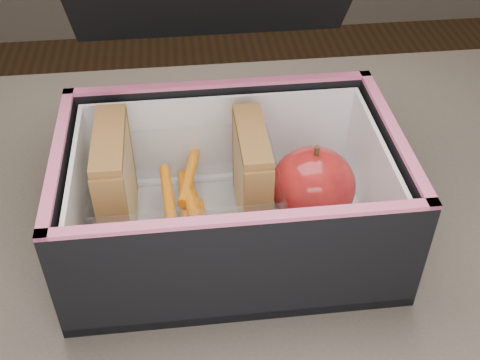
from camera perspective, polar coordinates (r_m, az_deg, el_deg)
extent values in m
cube|color=#61574B|center=(0.57, 1.79, -10.64)|extent=(1.20, 0.80, 0.03)
cube|color=#CABA7B|center=(0.56, -12.47, -0.58)|extent=(0.01, 0.09, 0.10)
cube|color=#CA5966|center=(0.56, -11.59, -0.83)|extent=(0.01, 0.09, 0.09)
cube|color=#CABA7B|center=(0.56, -10.81, -0.46)|extent=(0.01, 0.09, 0.10)
cube|color=brown|center=(0.53, -12.40, 3.85)|extent=(0.03, 0.10, 0.01)
cube|color=#CABA7B|center=(0.56, 0.32, 0.12)|extent=(0.01, 0.09, 0.09)
cube|color=#CA5966|center=(0.56, 1.09, -0.12)|extent=(0.01, 0.09, 0.09)
cube|color=#CABA7B|center=(0.56, 1.88, 0.23)|extent=(0.01, 0.09, 0.09)
cube|color=brown|center=(0.53, 1.17, 4.31)|extent=(0.03, 0.09, 0.01)
cylinder|color=orange|center=(0.57, -3.91, -4.13)|extent=(0.02, 0.08, 0.01)
cylinder|color=orange|center=(0.55, -5.14, -4.66)|extent=(0.02, 0.08, 0.01)
cylinder|color=orange|center=(0.57, -6.84, -1.49)|extent=(0.02, 0.08, 0.01)
cylinder|color=orange|center=(0.57, -3.57, -4.91)|extent=(0.01, 0.08, 0.01)
cylinder|color=orange|center=(0.55, -4.33, -4.97)|extent=(0.02, 0.08, 0.01)
cylinder|color=orange|center=(0.59, -4.82, 0.48)|extent=(0.03, 0.08, 0.01)
cylinder|color=orange|center=(0.60, -5.21, -1.95)|extent=(0.01, 0.08, 0.01)
cylinder|color=orange|center=(0.57, -4.43, -3.14)|extent=(0.01, 0.08, 0.01)
cylinder|color=orange|center=(0.54, -4.12, -3.98)|extent=(0.02, 0.08, 0.01)
cube|color=white|center=(0.60, 6.93, -3.02)|extent=(0.07, 0.07, 0.01)
ellipsoid|color=maroon|center=(0.56, 6.94, -0.56)|extent=(0.09, 0.09, 0.07)
cylinder|color=#49311A|center=(0.54, 7.27, 2.69)|extent=(0.01, 0.01, 0.01)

